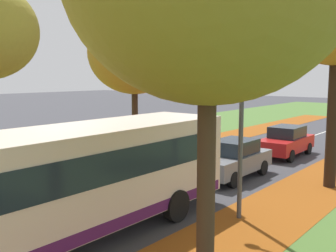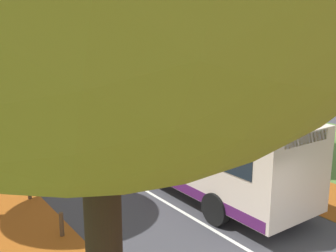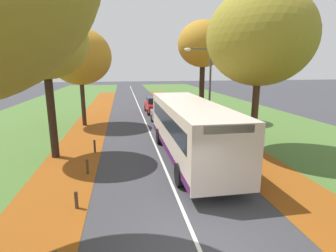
{
  "view_description": "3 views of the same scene",
  "coord_description": "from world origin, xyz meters",
  "px_view_note": "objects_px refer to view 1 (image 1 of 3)",
  "views": [
    {
      "loc": [
        9.63,
        0.96,
        4.32
      ],
      "look_at": [
        -0.19,
        12.95,
        2.33
      ],
      "focal_mm": 42.0,
      "sensor_mm": 36.0,
      "label": 1
    },
    {
      "loc": [
        -6.91,
        -3.94,
        5.34
      ],
      "look_at": [
        1.32,
        7.57,
        2.07
      ],
      "focal_mm": 42.0,
      "sensor_mm": 36.0,
      "label": 2
    },
    {
      "loc": [
        -1.86,
        -5.94,
        4.79
      ],
      "look_at": [
        0.65,
        8.61,
        1.41
      ],
      "focal_mm": 28.0,
      "sensor_mm": 36.0,
      "label": 3
    }
  ],
  "objects_px": {
    "bollard_fifth": "(28,182)",
    "car_red_following": "(286,141)",
    "tree_left_mid": "(134,53)",
    "car_grey_lead": "(233,159)",
    "streetlamp_right": "(232,95)",
    "bus": "(71,178)"
  },
  "relations": [
    {
      "from": "bollard_fifth",
      "to": "car_grey_lead",
      "type": "relative_size",
      "value": 0.17
    },
    {
      "from": "tree_left_mid",
      "to": "streetlamp_right",
      "type": "bearing_deg",
      "value": -28.98
    },
    {
      "from": "tree_left_mid",
      "to": "car_red_following",
      "type": "xyz_separation_m",
      "value": [
        6.42,
        5.02,
        -4.71
      ]
    },
    {
      "from": "streetlamp_right",
      "to": "car_red_following",
      "type": "height_order",
      "value": "streetlamp_right"
    },
    {
      "from": "bollard_fifth",
      "to": "car_grey_lead",
      "type": "xyz_separation_m",
      "value": [
        4.95,
        6.63,
        0.45
      ]
    },
    {
      "from": "bollard_fifth",
      "to": "car_red_following",
      "type": "distance_m",
      "value": 13.34
    },
    {
      "from": "streetlamp_right",
      "to": "bus",
      "type": "height_order",
      "value": "streetlamp_right"
    },
    {
      "from": "car_grey_lead",
      "to": "car_red_following",
      "type": "bearing_deg",
      "value": 90.62
    },
    {
      "from": "bollard_fifth",
      "to": "streetlamp_right",
      "type": "height_order",
      "value": "streetlamp_right"
    },
    {
      "from": "tree_left_mid",
      "to": "car_grey_lead",
      "type": "bearing_deg",
      "value": -6.63
    },
    {
      "from": "streetlamp_right",
      "to": "car_red_following",
      "type": "bearing_deg",
      "value": 103.27
    },
    {
      "from": "car_grey_lead",
      "to": "bus",
      "type": "bearing_deg",
      "value": -89.5
    },
    {
      "from": "tree_left_mid",
      "to": "car_grey_lead",
      "type": "height_order",
      "value": "tree_left_mid"
    },
    {
      "from": "streetlamp_right",
      "to": "car_red_following",
      "type": "distance_m",
      "value": 10.54
    },
    {
      "from": "tree_left_mid",
      "to": "car_red_following",
      "type": "height_order",
      "value": "tree_left_mid"
    },
    {
      "from": "car_red_following",
      "to": "bus",
      "type": "bearing_deg",
      "value": -89.45
    },
    {
      "from": "tree_left_mid",
      "to": "car_red_following",
      "type": "relative_size",
      "value": 1.83
    },
    {
      "from": "streetlamp_right",
      "to": "bus",
      "type": "distance_m",
      "value": 5.23
    },
    {
      "from": "tree_left_mid",
      "to": "streetlamp_right",
      "type": "xyz_separation_m",
      "value": [
        8.74,
        -4.84,
        -1.79
      ]
    },
    {
      "from": "car_red_following",
      "to": "tree_left_mid",
      "type": "bearing_deg",
      "value": -141.98
    },
    {
      "from": "bollard_fifth",
      "to": "streetlamp_right",
      "type": "relative_size",
      "value": 0.12
    },
    {
      "from": "bus",
      "to": "car_red_following",
      "type": "relative_size",
      "value": 2.46
    }
  ]
}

